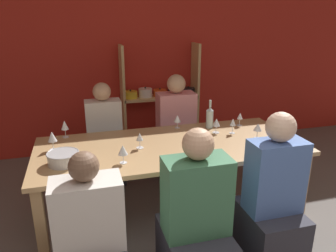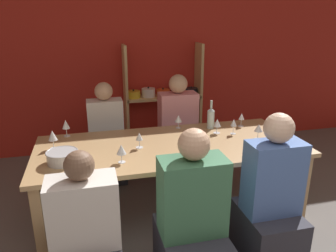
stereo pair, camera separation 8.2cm
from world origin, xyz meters
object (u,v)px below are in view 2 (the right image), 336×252
at_px(wine_glass_empty_a, 234,123).
at_px(wine_glass_red_f, 66,125).
at_px(wine_glass_white_a, 178,119).
at_px(wine_glass_red_b, 217,123).
at_px(wine_bottle_green, 211,117).
at_px(wine_glass_red_c, 53,136).
at_px(person_near_a, 270,209).
at_px(wine_glass_red_d, 139,137).
at_px(person_far_b, 178,138).
at_px(shelf_unit, 163,113).
at_px(wine_glass_red_a, 259,128).
at_px(wine_glass_white_b, 121,150).
at_px(person_far_a, 107,145).
at_px(person_near_c, 192,229).
at_px(mixing_bowl, 62,156).
at_px(dining_table, 171,151).
at_px(person_near_b, 87,248).
at_px(wine_glass_red_e, 274,119).
at_px(wine_glass_red_g, 241,117).

bearing_deg(wine_glass_empty_a, wine_glass_red_f, 168.29).
xyz_separation_m(wine_glass_white_a, wine_glass_red_f, (-1.16, 0.03, 0.02)).
bearing_deg(wine_glass_red_b, wine_bottle_green, 91.65).
distance_m(wine_glass_red_c, person_near_a, 1.97).
distance_m(wine_glass_red_d, person_far_b, 1.13).
bearing_deg(shelf_unit, wine_glass_red_a, -71.58).
bearing_deg(wine_bottle_green, shelf_unit, 100.37).
relative_size(wine_glass_white_b, person_far_a, 0.13).
bearing_deg(wine_glass_red_b, person_near_a, -87.81).
distance_m(person_far_b, person_near_c, 1.81).
bearing_deg(shelf_unit, person_near_c, -98.45).
bearing_deg(wine_glass_white_a, mixing_bowl, -152.14).
height_order(dining_table, mixing_bowl, mixing_bowl).
height_order(mixing_bowl, wine_glass_red_c, wine_glass_red_c).
relative_size(wine_glass_white_a, person_near_c, 0.12).
height_order(shelf_unit, wine_glass_red_a, shelf_unit).
bearing_deg(wine_glass_red_d, person_far_b, 54.86).
xyz_separation_m(mixing_bowl, wine_glass_red_f, (0.01, 0.64, 0.07)).
distance_m(wine_glass_white_a, wine_glass_red_a, 0.84).
xyz_separation_m(wine_glass_white_b, person_near_a, (1.07, -0.55, -0.38)).
distance_m(wine_glass_white_b, person_near_b, 0.81).
bearing_deg(wine_glass_red_a, wine_glass_white_a, 142.64).
distance_m(shelf_unit, person_near_a, 2.50).
distance_m(dining_table, wine_glass_white_b, 0.60).
bearing_deg(wine_glass_red_e, person_near_c, -139.75).
distance_m(shelf_unit, person_near_b, 2.76).
xyz_separation_m(shelf_unit, wine_glass_red_g, (0.59, -1.31, 0.28)).
distance_m(wine_glass_white_a, wine_glass_white_b, 1.01).
height_order(wine_glass_red_c, person_far_b, person_far_b).
relative_size(person_near_a, person_far_a, 1.05).
bearing_deg(shelf_unit, person_near_b, -113.76).
bearing_deg(wine_glass_red_c, wine_glass_red_d, -12.25).
height_order(wine_glass_white_a, person_far_a, person_far_a).
bearing_deg(wine_glass_red_d, dining_table, 2.12).
height_order(wine_glass_white_a, person_near_b, person_near_b).
bearing_deg(person_near_b, wine_glass_red_c, 103.79).
xyz_separation_m(wine_glass_white_a, person_far_a, (-0.75, 0.44, -0.40)).
bearing_deg(wine_glass_red_g, wine_glass_red_a, -92.26).
bearing_deg(person_far_a, wine_glass_red_d, 105.87).
height_order(wine_glass_empty_a, wine_glass_red_d, wine_glass_empty_a).
xyz_separation_m(wine_glass_red_e, wine_glass_red_f, (-2.14, 0.31, 0.00)).
height_order(wine_glass_red_c, wine_glass_white_b, wine_glass_red_c).
distance_m(wine_bottle_green, wine_glass_red_f, 1.50).
distance_m(wine_glass_red_f, wine_glass_white_b, 0.89).
relative_size(mixing_bowl, person_far_a, 0.22).
height_order(dining_table, person_far_a, person_far_a).
xyz_separation_m(wine_glass_red_b, wine_glass_red_d, (-0.84, -0.20, -0.00)).
height_order(dining_table, wine_glass_red_f, wine_glass_red_f).
distance_m(wine_glass_white_a, person_near_a, 1.39).
distance_m(wine_glass_empty_a, wine_glass_red_g, 0.28).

